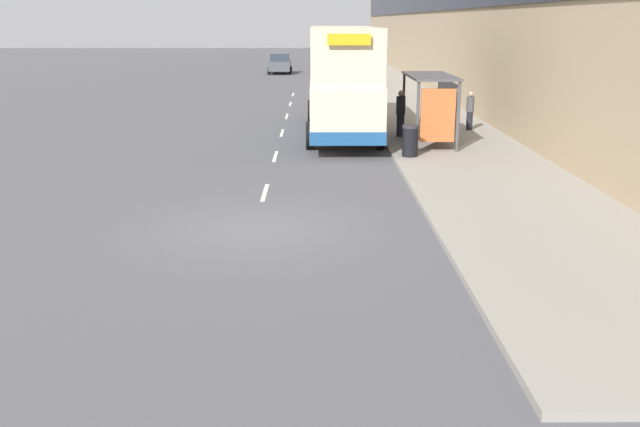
# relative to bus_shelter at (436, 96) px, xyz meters

# --- Properties ---
(ground_plane) EXTENTS (220.00, 220.00, 0.00)m
(ground_plane) POSITION_rel_bus_shelter_xyz_m (-5.77, -10.70, -1.88)
(ground_plane) COLOR #515156
(pavement) EXTENTS (5.00, 93.00, 0.14)m
(pavement) POSITION_rel_bus_shelter_xyz_m (0.73, 27.80, -1.81)
(pavement) COLOR gray
(pavement) RESTS_ON ground_plane
(lane_mark_0) EXTENTS (0.12, 2.00, 0.01)m
(lane_mark_0) POSITION_rel_bus_shelter_xyz_m (-5.77, -7.15, -1.87)
(lane_mark_0) COLOR silver
(lane_mark_0) RESTS_ON ground_plane
(lane_mark_1) EXTENTS (0.12, 2.00, 0.01)m
(lane_mark_1) POSITION_rel_bus_shelter_xyz_m (-5.77, -1.81, -1.87)
(lane_mark_1) COLOR silver
(lane_mark_1) RESTS_ON ground_plane
(lane_mark_2) EXTENTS (0.12, 2.00, 0.01)m
(lane_mark_2) POSITION_rel_bus_shelter_xyz_m (-5.77, 3.54, -1.87)
(lane_mark_2) COLOR silver
(lane_mark_2) RESTS_ON ground_plane
(lane_mark_3) EXTENTS (0.12, 2.00, 0.01)m
(lane_mark_3) POSITION_rel_bus_shelter_xyz_m (-5.77, 8.88, -1.87)
(lane_mark_3) COLOR silver
(lane_mark_3) RESTS_ON ground_plane
(lane_mark_4) EXTENTS (0.12, 2.00, 0.01)m
(lane_mark_4) POSITION_rel_bus_shelter_xyz_m (-5.77, 14.22, -1.87)
(lane_mark_4) COLOR silver
(lane_mark_4) RESTS_ON ground_plane
(lane_mark_5) EXTENTS (0.12, 2.00, 0.01)m
(lane_mark_5) POSITION_rel_bus_shelter_xyz_m (-5.77, 19.56, -1.87)
(lane_mark_5) COLOR silver
(lane_mark_5) RESTS_ON ground_plane
(bus_shelter) EXTENTS (1.60, 4.20, 2.48)m
(bus_shelter) POSITION_rel_bus_shelter_xyz_m (0.00, 0.00, 0.00)
(bus_shelter) COLOR #4C4C51
(bus_shelter) RESTS_ON ground_plane
(double_decker_bus_near) EXTENTS (2.85, 11.40, 4.30)m
(double_decker_bus_near) POSITION_rel_bus_shelter_xyz_m (-3.30, 3.16, 0.41)
(double_decker_bus_near) COLOR beige
(double_decker_bus_near) RESTS_ON ground_plane
(car_0) EXTENTS (2.04, 3.92, 1.75)m
(car_0) POSITION_rel_bus_shelter_xyz_m (-7.46, 38.16, -1.01)
(car_0) COLOR #4C5156
(car_0) RESTS_ON ground_plane
(pedestrian_at_shelter) EXTENTS (0.36, 0.36, 1.80)m
(pedestrian_at_shelter) POSITION_rel_bus_shelter_xyz_m (-1.06, 1.68, -0.82)
(pedestrian_at_shelter) COLOR #23232D
(pedestrian_at_shelter) RESTS_ON ground_plane
(pedestrian_1) EXTENTS (0.31, 0.31, 1.58)m
(pedestrian_1) POSITION_rel_bus_shelter_xyz_m (2.02, 3.41, -0.93)
(pedestrian_1) COLOR #23232D
(pedestrian_1) RESTS_ON ground_plane
(litter_bin) EXTENTS (0.55, 0.55, 1.05)m
(litter_bin) POSITION_rel_bus_shelter_xyz_m (-1.22, -2.54, -1.21)
(litter_bin) COLOR black
(litter_bin) RESTS_ON ground_plane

